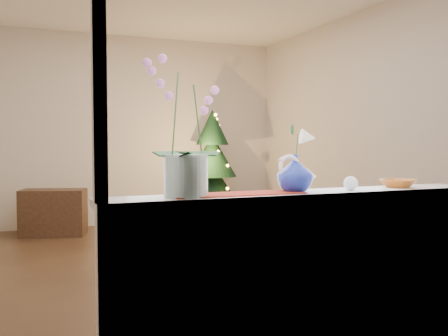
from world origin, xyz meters
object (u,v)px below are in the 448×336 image
at_px(paperweight, 351,183).
at_px(side_table, 54,213).
at_px(blue_vase, 295,170).
at_px(amber_dish, 398,184).
at_px(xmas_tree, 212,167).
at_px(swan, 297,174).
at_px(orchid_pot, 186,126).

distance_m(paperweight, side_table, 4.60).
relative_size(blue_vase, amber_dish, 1.38).
distance_m(paperweight, xmas_tree, 4.44).
distance_m(swan, side_table, 4.49).
height_order(orchid_pot, xmas_tree, xmas_tree).
distance_m(paperweight, amber_dish, 0.38).
relative_size(orchid_pot, swan, 3.08).
xyz_separation_m(xmas_tree, side_table, (-2.16, -0.01, -0.53)).
relative_size(amber_dish, xmas_tree, 0.10).
bearing_deg(orchid_pot, xmas_tree, 67.67).
bearing_deg(amber_dish, xmas_tree, 83.89).
bearing_deg(side_table, amber_dish, -51.50).
distance_m(orchid_pot, paperweight, 0.99).
bearing_deg(paperweight, blue_vase, 171.55).
bearing_deg(amber_dish, swan, -179.17).
xyz_separation_m(swan, paperweight, (0.32, -0.04, -0.06)).
bearing_deg(side_table, blue_vase, -59.94).
bearing_deg(blue_vase, xmas_tree, 74.96).
bearing_deg(xmas_tree, amber_dish, -96.11).
bearing_deg(swan, amber_dish, 3.27).
relative_size(swan, blue_vase, 0.96).
bearing_deg(orchid_pot, blue_vase, 0.70).
relative_size(amber_dish, side_table, 0.21).
bearing_deg(xmas_tree, side_table, -179.73).
relative_size(paperweight, xmas_tree, 0.05).
xyz_separation_m(amber_dish, xmas_tree, (0.46, 4.31, -0.12)).
relative_size(paperweight, amber_dish, 0.47).
bearing_deg(blue_vase, swan, -65.69).
height_order(swan, paperweight, swan).
bearing_deg(swan, paperweight, -4.36).
height_order(swan, blue_vase, blue_vase).
distance_m(orchid_pot, amber_dish, 1.35).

